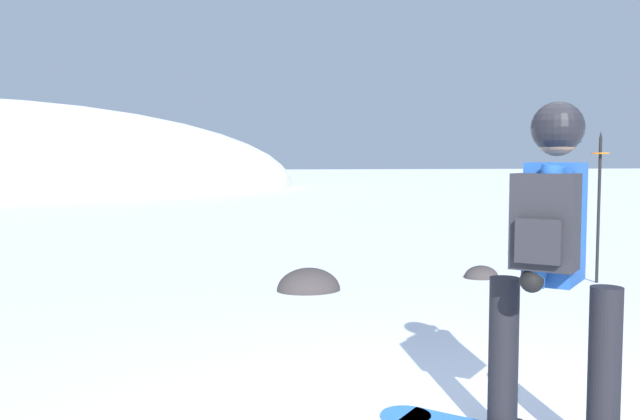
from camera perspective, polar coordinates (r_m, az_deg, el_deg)
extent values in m
cylinder|color=blue|center=(3.91, 7.36, -17.11)|extent=(0.28, 0.28, 0.02)
cylinder|color=black|center=(3.59, 15.41, -12.05)|extent=(0.15, 0.15, 0.82)
cylinder|color=black|center=(3.49, 23.15, -12.71)|extent=(0.15, 0.15, 0.82)
cube|color=#1E4C9E|center=(3.41, 19.49, -1.03)|extent=(0.42, 0.40, 0.58)
cylinder|color=#1E4C9E|center=(3.18, 18.56, -1.34)|extent=(0.19, 0.20, 0.57)
cylinder|color=#1E4C9E|center=(3.63, 20.31, -0.75)|extent=(0.19, 0.20, 0.57)
sphere|color=black|center=(3.21, 17.67, -5.79)|extent=(0.11, 0.11, 0.11)
sphere|color=black|center=(3.69, 19.68, -4.58)|extent=(0.11, 0.11, 0.11)
cube|color=#232328|center=(3.21, 18.69, -0.94)|extent=(0.32, 0.33, 0.44)
cube|color=#232328|center=(3.12, 18.22, -2.54)|extent=(0.17, 0.19, 0.20)
sphere|color=#9E7051|center=(3.40, 19.66, 6.13)|extent=(0.21, 0.21, 0.21)
sphere|color=black|center=(3.40, 19.67, 6.64)|extent=(0.25, 0.25, 0.25)
cube|color=navy|center=(3.52, 20.13, 6.04)|extent=(0.13, 0.15, 0.08)
cylinder|color=black|center=(8.54, 22.73, -0.07)|extent=(0.04, 0.04, 1.72)
cylinder|color=orange|center=(8.53, 22.86, 4.49)|extent=(0.20, 0.20, 0.02)
cone|color=black|center=(8.53, 22.90, 5.97)|extent=(0.04, 0.04, 0.08)
ellipsoid|color=#383333|center=(7.52, -0.98, -6.88)|extent=(0.72, 0.61, 0.50)
ellipsoid|color=#383333|center=(8.56, 13.63, -5.66)|extent=(0.44, 0.37, 0.31)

